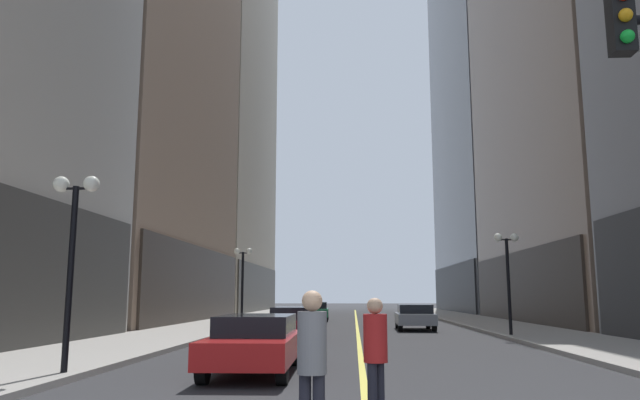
% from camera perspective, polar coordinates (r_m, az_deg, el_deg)
% --- Properties ---
extents(ground_plane, '(200.00, 200.00, 0.00)m').
position_cam_1_polar(ground_plane, '(40.04, 3.54, -11.70)').
color(ground_plane, '#2D2D30').
extents(sidewalk_left, '(4.50, 78.00, 0.15)m').
position_cam_1_polar(sidewalk_left, '(40.84, -8.36, -11.47)').
color(sidewalk_left, '#9E9991').
rests_on(sidewalk_left, ground).
extents(sidewalk_right, '(4.50, 78.00, 0.15)m').
position_cam_1_polar(sidewalk_right, '(40.92, 15.40, -11.23)').
color(sidewalk_right, '#9E9991').
rests_on(sidewalk_right, ground).
extents(lane_centre_stripe, '(0.16, 70.00, 0.01)m').
position_cam_1_polar(lane_centre_stripe, '(40.04, 3.54, -11.69)').
color(lane_centre_stripe, '#E5D64C').
rests_on(lane_centre_stripe, ground).
extents(building_left_far, '(12.53, 26.00, 71.74)m').
position_cam_1_polar(building_left_far, '(75.19, -10.33, 17.87)').
color(building_left_far, '#B7AD99').
rests_on(building_left_far, ground).
extents(building_right_mid, '(13.67, 24.00, 38.23)m').
position_cam_1_polar(building_right_mid, '(46.50, 25.69, 13.57)').
color(building_right_mid, gray).
rests_on(building_right_mid, ground).
extents(building_right_far, '(14.09, 26.00, 51.65)m').
position_cam_1_polar(building_right_far, '(71.49, 17.60, 10.86)').
color(building_right_far, slate).
rests_on(building_right_far, ground).
extents(car_red, '(1.93, 4.80, 1.32)m').
position_cam_1_polar(car_red, '(14.16, -6.21, -13.38)').
color(car_red, '#B21919').
rests_on(car_red, ground).
extents(car_maroon, '(1.74, 4.65, 1.32)m').
position_cam_1_polar(car_maroon, '(24.26, -2.67, -11.66)').
color(car_maroon, maroon).
rests_on(car_maroon, ground).
extents(car_grey, '(2.01, 4.34, 1.32)m').
position_cam_1_polar(car_grey, '(31.86, 9.10, -10.96)').
color(car_grey, slate).
rests_on(car_grey, ground).
extents(car_green, '(2.02, 4.85, 1.32)m').
position_cam_1_polar(car_green, '(42.88, -0.47, -10.58)').
color(car_green, '#196038').
rests_on(car_green, ground).
extents(pedestrian_in_grey_suit, '(0.39, 0.39, 1.83)m').
position_cam_1_polar(pedestrian_in_grey_suit, '(7.00, -0.78, -14.86)').
color(pedestrian_in_grey_suit, black).
rests_on(pedestrian_in_grey_suit, ground).
extents(pedestrian_in_red_jacket, '(0.48, 0.48, 1.74)m').
position_cam_1_polar(pedestrian_in_red_jacket, '(8.66, 5.36, -14.14)').
color(pedestrian_in_red_jacket, black).
rests_on(pedestrian_in_red_jacket, ground).
extents(street_lamp_left_near, '(1.06, 0.36, 4.43)m').
position_cam_1_polar(street_lamp_left_near, '(14.27, -22.62, -2.50)').
color(street_lamp_left_near, black).
rests_on(street_lamp_left_near, ground).
extents(street_lamp_left_far, '(1.06, 0.36, 4.43)m').
position_cam_1_polar(street_lamp_left_far, '(33.79, -7.44, -6.58)').
color(street_lamp_left_far, black).
rests_on(street_lamp_left_far, ground).
extents(street_lamp_right_mid, '(1.06, 0.36, 4.43)m').
position_cam_1_polar(street_lamp_right_mid, '(26.71, 17.57, -5.57)').
color(street_lamp_right_mid, black).
rests_on(street_lamp_right_mid, ground).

